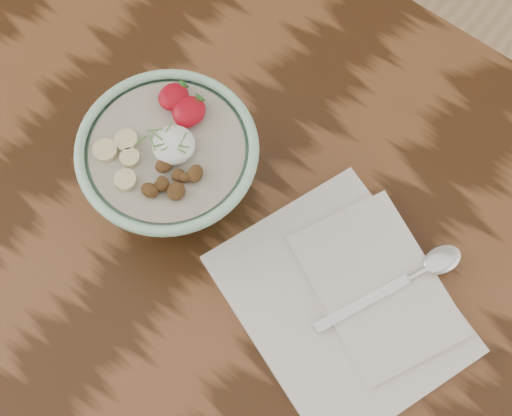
{
  "coord_description": "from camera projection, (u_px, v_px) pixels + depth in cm",
  "views": [
    {
      "loc": [
        25.07,
        -18.01,
        155.07
      ],
      "look_at": [
        8.13,
        3.69,
        86.84
      ],
      "focal_mm": 50.0,
      "sensor_mm": 36.0,
      "label": 1
    }
  ],
  "objects": [
    {
      "name": "spoon",
      "position": [
        422.0,
        270.0,
        0.81
      ],
      "size": [
        9.74,
        18.48,
        1.01
      ],
      "rotation": [
        0.0,
        0.0,
        -0.41
      ],
      "color": "silver",
      "rests_on": "napkin"
    },
    {
      "name": "breakfast_bowl",
      "position": [
        171.0,
        165.0,
        0.81
      ],
      "size": [
        20.11,
        20.11,
        13.04
      ],
      "rotation": [
        0.0,
        0.0,
        0.07
      ],
      "color": "#9FD6B5",
      "rests_on": "table"
    },
    {
      "name": "napkin",
      "position": [
        348.0,
        300.0,
        0.81
      ],
      "size": [
        32.36,
        29.25,
        1.64
      ],
      "rotation": [
        0.0,
        0.0,
        -0.34
      ],
      "color": "silver",
      "rests_on": "table"
    },
    {
      "name": "table",
      "position": [
        190.0,
        253.0,
        0.94
      ],
      "size": [
        160.0,
        90.0,
        75.0
      ],
      "color": "#311B0C",
      "rests_on": "ground"
    }
  ]
}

